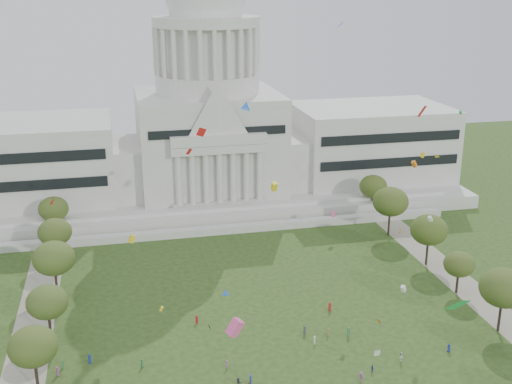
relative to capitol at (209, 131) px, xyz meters
name	(u,v)px	position (x,y,z in m)	size (l,w,h in m)	color
capitol	(209,131)	(0.00, 0.00, 0.00)	(160.00, 64.50, 91.30)	beige
path_left	(29,352)	(-48.00, -83.59, -22.28)	(8.00, 160.00, 0.04)	gray
path_right	(481,300)	(48.00, -83.59, -22.28)	(8.00, 160.00, 0.04)	gray
row_tree_l_2	(33,347)	(-45.04, -96.29, -13.79)	(8.42, 8.42, 11.97)	black
row_tree_r_2	(503,288)	(44.17, -96.15, -12.64)	(9.55, 9.55, 13.58)	black
row_tree_l_3	(47,302)	(-44.09, -79.67, -14.09)	(8.12, 8.12, 11.55)	black
row_tree_r_3	(459,264)	(44.40, -79.10, -15.21)	(7.01, 7.01, 9.98)	black
row_tree_l_4	(54,258)	(-44.08, -61.17, -12.90)	(9.29, 9.29, 13.21)	black
row_tree_r_4	(429,230)	(44.76, -63.55, -13.01)	(9.19, 9.19, 13.06)	black
row_tree_l_5	(55,232)	(-45.22, -42.58, -13.88)	(8.33, 8.33, 11.85)	black
row_tree_r_5	(390,202)	(43.49, -43.40, -12.37)	(9.82, 9.82, 13.96)	black
row_tree_l_6	(53,209)	(-46.87, -24.45, -14.02)	(8.19, 8.19, 11.64)	black
row_tree_r_6	(373,186)	(45.96, -25.46, -13.79)	(8.42, 8.42, 11.97)	black
person_0	(449,348)	(30.58, -101.01, -21.47)	(0.81, 0.53, 1.66)	navy
person_2	(401,357)	(20.27, -102.10, -21.34)	(0.93, 0.57, 1.91)	silver
person_3	(361,377)	(10.60, -106.31, -21.35)	(1.22, 0.63, 1.89)	#994C8C
person_5	(238,382)	(-10.84, -102.88, -21.46)	(1.55, 0.61, 1.67)	#4C4C51
person_10	(372,369)	(13.66, -104.11, -21.59)	(0.83, 0.45, 1.41)	navy
distant_crowd	(227,373)	(-12.40, -100.01, -21.42)	(64.97, 37.01, 1.95)	#26262B
kite_swarm	(311,236)	(1.68, -102.83, 4.87)	(97.79, 107.30, 58.42)	green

